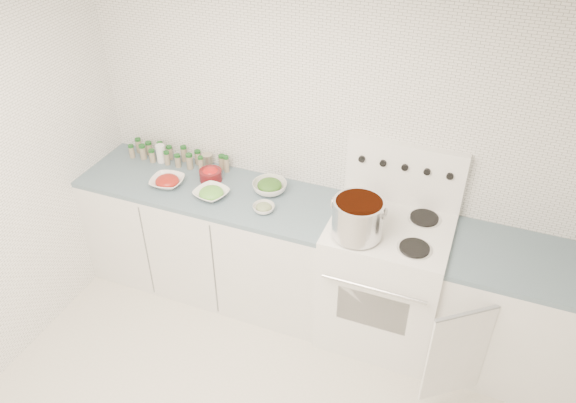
# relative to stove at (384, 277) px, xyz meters

# --- Properties ---
(room_walls) EXTENTS (3.54, 3.04, 2.52)m
(room_walls) POSITION_rel_stove_xyz_m (-0.48, -1.19, 1.06)
(room_walls) COLOR white
(room_walls) RESTS_ON ground
(counter_left) EXTENTS (1.85, 0.62, 0.90)m
(counter_left) POSITION_rel_stove_xyz_m (-1.30, 0.00, -0.05)
(counter_left) COLOR white
(counter_left) RESTS_ON ground
(stove) EXTENTS (0.76, 0.70, 1.36)m
(stove) POSITION_rel_stove_xyz_m (0.00, 0.00, 0.00)
(stove) COLOR white
(stove) RESTS_ON ground
(counter_right) EXTENTS (0.89, 0.87, 0.90)m
(counter_right) POSITION_rel_stove_xyz_m (0.82, -0.00, -0.05)
(counter_right) COLOR white
(counter_right) RESTS_ON ground
(stock_pot) EXTENTS (0.33, 0.31, 0.24)m
(stock_pot) POSITION_rel_stove_xyz_m (-0.18, -0.17, 0.58)
(stock_pot) COLOR silver
(stock_pot) RESTS_ON stove
(bowl_tomato) EXTENTS (0.25, 0.25, 0.08)m
(bowl_tomato) POSITION_rel_stove_xyz_m (-1.58, -0.08, 0.44)
(bowl_tomato) COLOR white
(bowl_tomato) RESTS_ON counter_left
(bowl_snowpea) EXTENTS (0.27, 0.27, 0.07)m
(bowl_snowpea) POSITION_rel_stove_xyz_m (-1.22, -0.09, 0.44)
(bowl_snowpea) COLOR white
(bowl_snowpea) RESTS_ON counter_left
(bowl_broccoli) EXTENTS (0.29, 0.29, 0.10)m
(bowl_broccoli) POSITION_rel_stove_xyz_m (-0.88, 0.11, 0.45)
(bowl_broccoli) COLOR white
(bowl_broccoli) RESTS_ON counter_left
(bowl_zucchini) EXTENTS (0.16, 0.16, 0.06)m
(bowl_zucchini) POSITION_rel_stove_xyz_m (-0.82, -0.11, 0.43)
(bowl_zucchini) COLOR white
(bowl_zucchini) RESTS_ON counter_left
(bowl_pepper) EXTENTS (0.16, 0.16, 0.10)m
(bowl_pepper) POSITION_rel_stove_xyz_m (-1.32, 0.10, 0.45)
(bowl_pepper) COLOR #580F13
(bowl_pepper) RESTS_ON counter_left
(salt_canister) EXTENTS (0.08, 0.08, 0.14)m
(salt_canister) POSITION_rel_stove_xyz_m (-1.79, 0.19, 0.47)
(salt_canister) COLOR white
(salt_canister) RESTS_ON counter_left
(tin_can) EXTENTS (0.08, 0.08, 0.10)m
(tin_can) POSITION_rel_stove_xyz_m (-1.43, 0.25, 0.45)
(tin_can) COLOR #AFA894
(tin_can) RESTS_ON counter_left
(spice_cluster) EXTENTS (0.80, 0.15, 0.13)m
(spice_cluster) POSITION_rel_stove_xyz_m (-1.69, 0.21, 0.46)
(spice_cluster) COLOR gray
(spice_cluster) RESTS_ON counter_left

